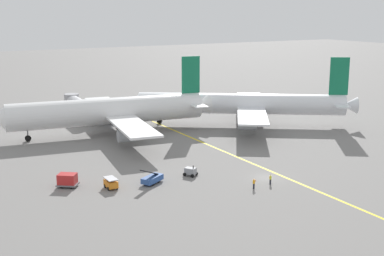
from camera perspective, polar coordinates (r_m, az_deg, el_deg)
ground_plane at (r=89.34m, az=8.04°, el=-5.34°), size 600.00×600.00×0.00m
taxiway_stripe at (r=98.61m, az=5.81°, el=-3.53°), size 0.78×120.00×0.01m
airliner_at_gate_left at (r=118.70m, az=-8.95°, el=1.78°), size 49.00×47.89×16.91m
airliner_being_pushed at (r=127.37m, az=5.56°, el=2.60°), size 48.11×37.88×16.61m
pushback_tug at (r=131.36m, az=-8.80°, el=1.06°), size 8.06×5.61×2.86m
gse_container_dolly_flat at (r=85.92m, az=-13.37°, el=-5.49°), size 3.88×3.67×2.15m
gse_baggage_cart_near_cluster at (r=83.96m, az=-8.79°, el=-5.94°), size 1.63×2.75×1.71m
gse_belt_loader_portside at (r=85.55m, az=-4.36°, el=-5.49°), size 4.88×3.57×3.02m
gse_gpu_cart_small at (r=89.10m, az=-0.17°, el=-4.72°), size 2.46×2.63×1.90m
ground_crew_wing_walker_right at (r=85.80m, az=8.50°, el=-5.51°), size 0.47×0.36×1.69m
ground_crew_marshaller_foreground at (r=83.38m, az=6.73°, el=-5.99°), size 0.50×0.36×1.71m
jet_bridge at (r=137.54m, az=-12.37°, el=2.59°), size 4.16×16.69×5.69m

